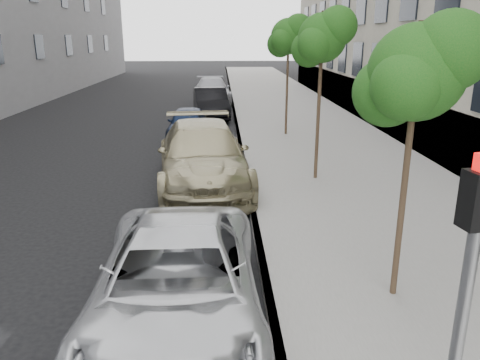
{
  "coord_description": "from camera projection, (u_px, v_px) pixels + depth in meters",
  "views": [
    {
      "loc": [
        0.43,
        -5.14,
        4.14
      ],
      "look_at": [
        0.78,
        3.43,
        1.5
      ],
      "focal_mm": 35.0,
      "sensor_mm": 36.0,
      "label": 1
    }
  ],
  "objects": [
    {
      "name": "suv",
      "position": [
        203.0,
        155.0,
        13.35
      ],
      "size": [
        3.02,
        6.29,
        1.77
      ],
      "primitive_type": "imported",
      "rotation": [
        0.0,
        0.0,
        0.09
      ],
      "color": "tan",
      "rests_on": "ground"
    },
    {
      "name": "tree_near",
      "position": [
        418.0,
        72.0,
        6.59
      ],
      "size": [
        1.72,
        1.52,
        4.36
      ],
      "color": "#38281C",
      "rests_on": "sidewalk"
    },
    {
      "name": "signal_pole",
      "position": [
        463.0,
        311.0,
        3.52
      ],
      "size": [
        0.27,
        0.22,
        3.24
      ],
      "rotation": [
        0.0,
        0.0,
        0.17
      ],
      "color": "#939699",
      "rests_on": "sidewalk"
    },
    {
      "name": "sedan_blue",
      "position": [
        188.0,
        123.0,
        19.65
      ],
      "size": [
        1.64,
        3.85,
        1.3
      ],
      "primitive_type": "imported",
      "rotation": [
        0.0,
        0.0,
        -0.03
      ],
      "color": "#111D38",
      "rests_on": "ground"
    },
    {
      "name": "tree_mid",
      "position": [
        323.0,
        38.0,
        12.67
      ],
      "size": [
        1.68,
        1.48,
        4.79
      ],
      "color": "#38281C",
      "rests_on": "sidewalk"
    },
    {
      "name": "minivan",
      "position": [
        177.0,
        283.0,
        6.77
      ],
      "size": [
        2.48,
        5.22,
        1.44
      ],
      "primitive_type": "imported",
      "rotation": [
        0.0,
        0.0,
        0.02
      ],
      "color": "silver",
      "rests_on": "ground"
    },
    {
      "name": "tree_far",
      "position": [
        289.0,
        36.0,
        18.86
      ],
      "size": [
        1.77,
        1.57,
        4.87
      ],
      "color": "#38281C",
      "rests_on": "sidewalk"
    },
    {
      "name": "sidewalk",
      "position": [
        283.0,
        104.0,
        29.17
      ],
      "size": [
        6.4,
        72.0,
        0.14
      ],
      "primitive_type": "cube",
      "color": "gray",
      "rests_on": "ground"
    },
    {
      "name": "sedan_black",
      "position": [
        211.0,
        103.0,
        24.59
      ],
      "size": [
        2.11,
        4.83,
        1.54
      ],
      "primitive_type": "imported",
      "rotation": [
        0.0,
        0.0,
        0.1
      ],
      "color": "black",
      "rests_on": "ground"
    },
    {
      "name": "curb",
      "position": [
        233.0,
        105.0,
        29.05
      ],
      "size": [
        0.15,
        72.0,
        0.14
      ],
      "primitive_type": "cube",
      "color": "#9E9B93",
      "rests_on": "ground"
    },
    {
      "name": "sedan_rear",
      "position": [
        212.0,
        90.0,
        30.46
      ],
      "size": [
        2.6,
        5.53,
        1.56
      ],
      "primitive_type": "imported",
      "rotation": [
        0.0,
        0.0,
        0.08
      ],
      "color": "#93959B",
      "rests_on": "ground"
    }
  ]
}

